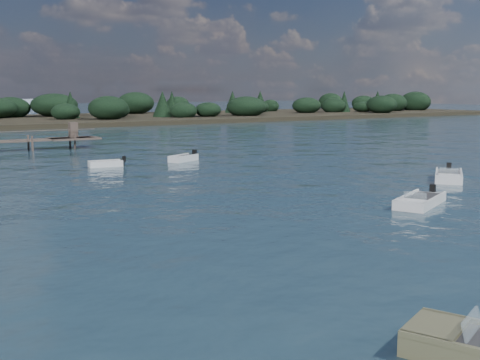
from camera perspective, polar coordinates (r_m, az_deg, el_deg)
ground at (r=75.97m, az=-20.98°, el=3.43°), size 400.00×400.00×0.00m
dinghy_mid_white_b at (r=42.91m, az=19.17°, el=0.21°), size 4.54×4.13×1.20m
tender_far_white at (r=48.75m, az=-12.62°, el=1.41°), size 2.96×1.34×1.00m
tender_far_grey_b at (r=51.40m, az=-5.39°, el=1.95°), size 3.20×2.33×1.11m
dinghy_mid_white_a at (r=33.05m, az=16.70°, el=-2.07°), size 4.57×3.26×1.08m
buoy_b at (r=32.76m, az=17.66°, el=-2.46°), size 0.32×0.32×0.32m
far_headland at (r=121.04m, az=-13.09°, el=6.40°), size 190.00×40.00×5.80m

